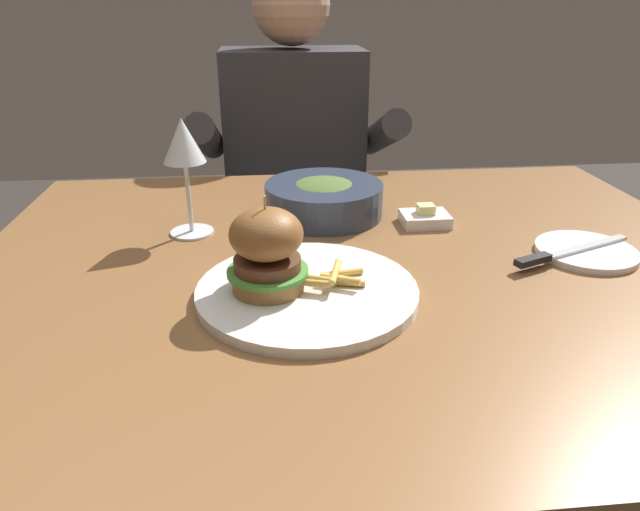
{
  "coord_description": "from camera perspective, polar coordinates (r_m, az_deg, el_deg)",
  "views": [
    {
      "loc": [
        -0.14,
        -0.76,
        1.1
      ],
      "look_at": [
        -0.07,
        -0.07,
        0.78
      ],
      "focal_mm": 32.0,
      "sensor_mm": 36.0,
      "label": 1
    }
  ],
  "objects": [
    {
      "name": "table_knife",
      "position": [
        0.92,
        23.16,
        0.27
      ],
      "size": [
        0.22,
        0.1,
        0.01
      ],
      "color": "silver",
      "rests_on": "bread_plate"
    },
    {
      "name": "diner_person",
      "position": [
        1.59,
        -2.51,
        4.86
      ],
      "size": [
        0.51,
        0.36,
        1.18
      ],
      "color": "#282833",
      "rests_on": "ground"
    },
    {
      "name": "fries_pile",
      "position": [
        0.75,
        1.21,
        -2.26
      ],
      "size": [
        0.11,
        0.07,
        0.02
      ],
      "color": "#EABC5B",
      "rests_on": "main_plate"
    },
    {
      "name": "burger_sandwich",
      "position": [
        0.72,
        -5.34,
        0.54
      ],
      "size": [
        0.1,
        0.1,
        0.13
      ],
      "color": "#9E6B38",
      "rests_on": "main_plate"
    },
    {
      "name": "soup_bowl",
      "position": [
        1.02,
        0.39,
        5.75
      ],
      "size": [
        0.21,
        0.21,
        0.06
      ],
      "color": "#2D384C",
      "rests_on": "dining_table"
    },
    {
      "name": "wine_glass",
      "position": [
        0.93,
        -13.48,
        10.5
      ],
      "size": [
        0.07,
        0.07,
        0.19
      ],
      "color": "silver",
      "rests_on": "dining_table"
    },
    {
      "name": "dining_table",
      "position": [
        0.89,
        3.91,
        -5.76
      ],
      "size": [
        1.16,
        0.92,
        0.74
      ],
      "color": "brown",
      "rests_on": "ground"
    },
    {
      "name": "bread_plate",
      "position": [
        0.96,
        25.06,
        0.38
      ],
      "size": [
        0.15,
        0.15,
        0.01
      ],
      "primitive_type": "cylinder",
      "color": "white",
      "rests_on": "dining_table"
    },
    {
      "name": "butter_dish",
      "position": [
        1.0,
        10.46,
        3.71
      ],
      "size": [
        0.08,
        0.06,
        0.04
      ],
      "color": "white",
      "rests_on": "dining_table"
    },
    {
      "name": "main_plate",
      "position": [
        0.75,
        -1.29,
        -3.59
      ],
      "size": [
        0.29,
        0.29,
        0.01
      ],
      "primitive_type": "cylinder",
      "color": "white",
      "rests_on": "dining_table"
    }
  ]
}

